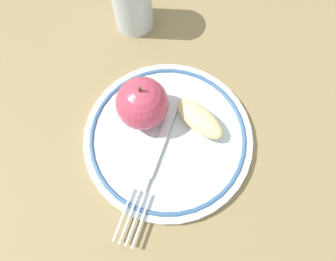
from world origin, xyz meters
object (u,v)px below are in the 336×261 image
object	(u,v)px
apple_slice_front	(200,119)
fork	(152,166)
apple_red_whole	(142,103)
plate	(168,138)

from	to	relation	value
apple_slice_front	fork	bearing A→B (deg)	-91.76
apple_red_whole	fork	world-z (taller)	apple_red_whole
apple_red_whole	fork	xyz separation A→B (m)	(0.03, -0.07, -0.03)
apple_slice_front	fork	size ratio (longest dim) A/B	0.40
plate	fork	bearing A→B (deg)	-101.12
apple_red_whole	fork	size ratio (longest dim) A/B	0.40
plate	apple_slice_front	distance (m)	0.05
apple_red_whole	apple_slice_front	distance (m)	0.08
plate	apple_red_whole	xyz separation A→B (m)	(-0.04, 0.02, 0.04)
plate	apple_slice_front	bearing A→B (deg)	40.26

